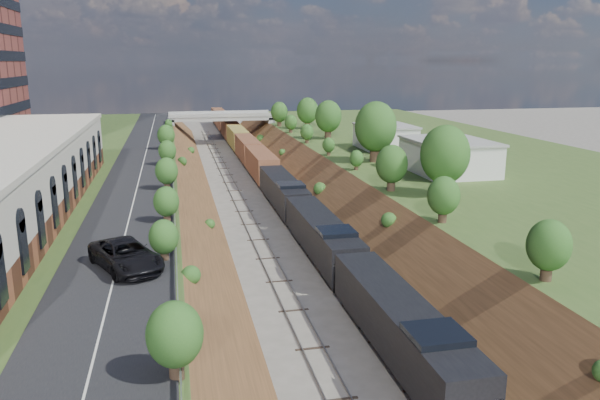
# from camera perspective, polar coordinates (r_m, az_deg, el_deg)

# --- Properties ---
(platform_right) EXTENTS (44.00, 180.00, 5.00)m
(platform_right) POSITION_cam_1_polar(r_m,az_deg,el_deg) (90.19, 17.31, 2.17)
(platform_right) COLOR #3B5723
(platform_right) RESTS_ON ground
(embankment_left) EXTENTS (10.00, 180.00, 10.00)m
(embankment_left) POSITION_cam_1_polar(r_m,az_deg,el_deg) (79.19, -11.79, -0.86)
(embankment_left) COLOR brown
(embankment_left) RESTS_ON ground
(embankment_right) EXTENTS (10.00, 180.00, 10.00)m
(embankment_right) POSITION_cam_1_polar(r_m,az_deg,el_deg) (82.24, 3.71, -0.07)
(embankment_right) COLOR brown
(embankment_right) RESTS_ON ground
(rail_left_track) EXTENTS (1.58, 180.00, 0.18)m
(rail_left_track) POSITION_cam_1_polar(r_m,az_deg,el_deg) (79.63, -5.74, -0.49)
(rail_left_track) COLOR gray
(rail_left_track) RESTS_ON ground
(rail_right_track) EXTENTS (1.58, 180.00, 0.18)m
(rail_right_track) POSITION_cam_1_polar(r_m,az_deg,el_deg) (80.36, -2.06, -0.30)
(rail_right_track) COLOR gray
(rail_right_track) RESTS_ON ground
(road) EXTENTS (8.00, 180.00, 0.10)m
(road) POSITION_cam_1_polar(r_m,az_deg,el_deg) (78.24, -15.26, 2.57)
(road) COLOR black
(road) RESTS_ON platform_left
(guardrail) EXTENTS (0.10, 171.00, 0.70)m
(guardrail) POSITION_cam_1_polar(r_m,az_deg,el_deg) (77.84, -12.27, 3.05)
(guardrail) COLOR #99999E
(guardrail) RESTS_ON platform_left
(overpass) EXTENTS (24.50, 8.30, 7.40)m
(overpass) POSITION_cam_1_polar(r_m,az_deg,el_deg) (140.01, -7.72, 7.47)
(overpass) COLOR gray
(overpass) RESTS_ON ground
(white_building_near) EXTENTS (9.00, 12.00, 4.00)m
(white_building_near) POSITION_cam_1_polar(r_m,az_deg,el_deg) (78.04, 14.31, 4.05)
(white_building_near) COLOR silver
(white_building_near) RESTS_ON platform_right
(white_building_far) EXTENTS (8.00, 10.00, 3.60)m
(white_building_far) POSITION_cam_1_polar(r_m,az_deg,el_deg) (97.84, 8.31, 6.03)
(white_building_far) COLOR silver
(white_building_far) RESTS_ON platform_right
(tree_right_large) EXTENTS (5.25, 5.25, 7.61)m
(tree_right_large) POSITION_cam_1_polar(r_m,az_deg,el_deg) (64.20, 13.96, 4.28)
(tree_right_large) COLOR #473323
(tree_right_large) RESTS_ON platform_right
(tree_left_crest) EXTENTS (2.45, 2.45, 3.55)m
(tree_left_crest) POSITION_cam_1_polar(r_m,az_deg,el_deg) (38.78, -12.61, -5.11)
(tree_left_crest) COLOR #473323
(tree_left_crest) RESTS_ON platform_left
(freight_train) EXTENTS (3.26, 165.37, 4.81)m
(freight_train) POSITION_cam_1_polar(r_m,az_deg,el_deg) (110.50, -5.01, 4.83)
(freight_train) COLOR black
(freight_train) RESTS_ON ground
(suv) EXTENTS (6.02, 7.90, 1.99)m
(suv) POSITION_cam_1_polar(r_m,az_deg,el_deg) (42.19, -16.62, -5.18)
(suv) COLOR black
(suv) RESTS_ON road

